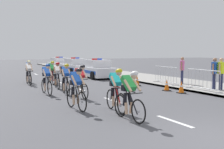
# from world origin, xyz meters

# --- Properties ---
(sidewalk_slab) EXTENTS (4.23, 60.00, 0.12)m
(sidewalk_slab) POSITION_xyz_m (6.85, 14.00, 0.06)
(sidewalk_slab) COLOR gray
(sidewalk_slab) RESTS_ON ground
(kerb_edge) EXTENTS (0.16, 60.00, 0.13)m
(kerb_edge) POSITION_xyz_m (4.81, 14.00, 0.07)
(kerb_edge) COLOR #9E9E99
(kerb_edge) RESTS_ON ground
(lane_markings_centre) EXTENTS (0.14, 29.60, 0.01)m
(lane_markings_centre) POSITION_xyz_m (0.00, 11.99, 0.00)
(lane_markings_centre) COLOR white
(lane_markings_centre) RESTS_ON ground
(cyclist_lead) EXTENTS (0.42, 1.72, 1.56)m
(cyclist_lead) POSITION_xyz_m (-1.14, 2.73, 0.79)
(cyclist_lead) COLOR black
(cyclist_lead) RESTS_ON ground
(cyclist_second) EXTENTS (0.45, 1.72, 1.56)m
(cyclist_second) POSITION_xyz_m (-0.93, 3.96, 0.79)
(cyclist_second) COLOR black
(cyclist_second) RESTS_ON ground
(cyclist_third) EXTENTS (0.44, 1.72, 1.56)m
(cyclist_third) POSITION_xyz_m (-2.04, 4.92, 0.79)
(cyclist_third) COLOR black
(cyclist_third) RESTS_ON ground
(cyclist_fourth) EXTENTS (0.43, 1.72, 1.56)m
(cyclist_fourth) POSITION_xyz_m (-1.02, 7.21, 0.79)
(cyclist_fourth) COLOR black
(cyclist_fourth) RESTS_ON ground
(cyclist_fifth) EXTENTS (0.45, 1.72, 1.56)m
(cyclist_fifth) POSITION_xyz_m (-1.28, 8.55, 0.79)
(cyclist_fifth) COLOR black
(cyclist_fifth) RESTS_ON ground
(cyclist_sixth) EXTENTS (0.45, 1.72, 1.56)m
(cyclist_sixth) POSITION_xyz_m (-1.05, 10.90, 0.79)
(cyclist_sixth) COLOR black
(cyclist_sixth) RESTS_ON ground
(cyclist_seventh) EXTENTS (0.43, 1.72, 1.56)m
(cyclist_seventh) POSITION_xyz_m (-2.11, 9.02, 0.79)
(cyclist_seventh) COLOR black
(cyclist_seventh) RESTS_ON ground
(cyclist_eighth) EXTENTS (0.42, 1.72, 1.56)m
(cyclist_eighth) POSITION_xyz_m (-2.15, 13.56, 0.79)
(cyclist_eighth) COLOR black
(cyclist_eighth) RESTS_ON ground
(cyclist_ninth) EXTENTS (0.42, 1.72, 1.56)m
(cyclist_ninth) POSITION_xyz_m (-1.92, 14.86, 0.79)
(cyclist_ninth) COLOR black
(cyclist_ninth) RESTS_ON ground
(cyclist_tenth) EXTENTS (0.42, 1.72, 1.56)m
(cyclist_tenth) POSITION_xyz_m (-0.75, 13.18, 0.79)
(cyclist_tenth) COLOR black
(cyclist_tenth) RESTS_ON ground
(police_car_nearest) EXTENTS (2.06, 4.43, 1.59)m
(police_car_nearest) POSITION_xyz_m (3.68, 15.92, 0.68)
(police_car_nearest) COLOR white
(police_car_nearest) RESTS_ON ground
(police_car_second) EXTENTS (2.18, 4.49, 1.59)m
(police_car_second) POSITION_xyz_m (3.68, 21.19, 0.68)
(police_car_second) COLOR white
(police_car_second) RESTS_ON ground
(police_car_third) EXTENTS (2.12, 4.46, 1.59)m
(police_car_third) POSITION_xyz_m (3.68, 26.70, 0.68)
(police_car_third) COLOR white
(police_car_third) RESTS_ON ground
(crowd_barrier_middle) EXTENTS (0.64, 2.32, 1.07)m
(crowd_barrier_middle) POSITION_xyz_m (5.19, 5.87, 0.65)
(crowd_barrier_middle) COLOR #B7BABF
(crowd_barrier_middle) RESTS_ON sidewalk_slab
(crowd_barrier_rear) EXTENTS (0.67, 2.32, 1.07)m
(crowd_barrier_rear) POSITION_xyz_m (5.45, 9.23, 0.65)
(crowd_barrier_rear) COLOR #B7BABF
(crowd_barrier_rear) RESTS_ON sidewalk_slab
(traffic_cone_near) EXTENTS (0.36, 0.36, 0.64)m
(traffic_cone_near) POSITION_xyz_m (3.78, 9.92, 0.31)
(traffic_cone_near) COLOR black
(traffic_cone_near) RESTS_ON ground
(traffic_cone_mid) EXTENTS (0.36, 0.36, 0.64)m
(traffic_cone_mid) POSITION_xyz_m (3.96, 7.26, 0.31)
(traffic_cone_mid) COLOR black
(traffic_cone_mid) RESTS_ON ground
(traffic_cone_far) EXTENTS (0.36, 0.36, 0.64)m
(traffic_cone_far) POSITION_xyz_m (4.07, 6.23, 0.31)
(traffic_cone_far) COLOR black
(traffic_cone_far) RESTS_ON ground
(spectator_closest) EXTENTS (0.52, 0.33, 1.68)m
(spectator_closest) POSITION_xyz_m (6.16, 5.58, 1.08)
(spectator_closest) COLOR #23284C
(spectator_closest) RESTS_ON sidewalk_slab
(spectator_middle) EXTENTS (0.46, 0.39, 1.68)m
(spectator_middle) POSITION_xyz_m (6.29, 8.67, 1.08)
(spectator_middle) COLOR #23284C
(spectator_middle) RESTS_ON sidewalk_slab
(spectator_back) EXTENTS (0.51, 0.34, 1.68)m
(spectator_back) POSITION_xyz_m (5.90, 5.78, 1.08)
(spectator_back) COLOR #23284C
(spectator_back) RESTS_ON sidewalk_slab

